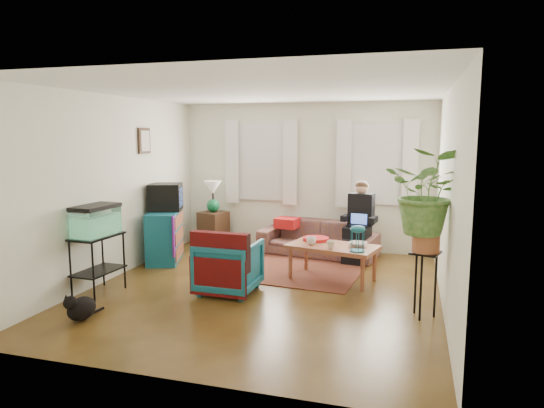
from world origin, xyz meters
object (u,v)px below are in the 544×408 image
(side_table, at_px, (214,229))
(dresser, at_px, (165,236))
(armchair, at_px, (229,264))
(coffee_table, at_px, (332,263))
(sofa, at_px, (318,233))
(aquarium_stand, at_px, (98,265))
(plant_stand, at_px, (424,285))

(side_table, height_order, dresser, dresser)
(armchair, bearing_deg, side_table, -61.25)
(dresser, relative_size, coffee_table, 0.75)
(sofa, relative_size, armchair, 2.63)
(dresser, height_order, armchair, dresser)
(armchair, bearing_deg, aquarium_stand, 20.28)
(aquarium_stand, bearing_deg, plant_stand, 8.04)
(armchair, height_order, coffee_table, armchair)
(coffee_table, bearing_deg, side_table, 162.01)
(sofa, height_order, aquarium_stand, sofa)
(sofa, xyz_separation_m, armchair, (-0.74, -2.26, -0.01))
(coffee_table, bearing_deg, sofa, 122.52)
(plant_stand, bearing_deg, armchair, 175.01)
(sofa, height_order, dresser, dresser)
(aquarium_stand, height_order, plant_stand, aquarium_stand)
(dresser, xyz_separation_m, coffee_table, (2.79, -0.28, -0.16))
(dresser, distance_m, plant_stand, 4.24)
(dresser, bearing_deg, side_table, 55.69)
(side_table, bearing_deg, armchair, -62.60)
(coffee_table, xyz_separation_m, plant_stand, (1.22, -1.10, 0.12))
(dresser, relative_size, aquarium_stand, 1.19)
(aquarium_stand, distance_m, armchair, 1.68)
(dresser, xyz_separation_m, armchair, (1.58, -1.18, -0.03))
(aquarium_stand, xyz_separation_m, plant_stand, (4.02, 0.33, -0.01))
(sofa, distance_m, coffee_table, 1.45)
(aquarium_stand, relative_size, coffee_table, 0.63)
(side_table, height_order, aquarium_stand, aquarium_stand)
(side_table, xyz_separation_m, dresser, (-0.34, -1.22, 0.09))
(sofa, height_order, plant_stand, sofa)
(armchair, xyz_separation_m, coffee_table, (1.21, 0.89, -0.12))
(sofa, xyz_separation_m, plant_stand, (1.69, -2.47, -0.01))
(sofa, relative_size, coffee_table, 1.62)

